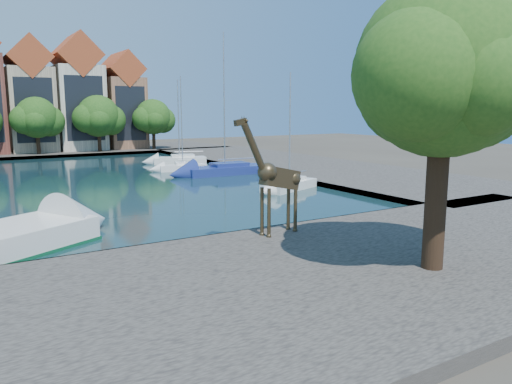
% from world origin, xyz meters
% --- Properties ---
extents(ground, '(160.00, 160.00, 0.00)m').
position_xyz_m(ground, '(0.00, 0.00, 0.00)').
color(ground, '#38332B').
rests_on(ground, ground).
extents(water_basin, '(38.00, 50.00, 0.08)m').
position_xyz_m(water_basin, '(0.00, 24.00, 0.04)').
color(water_basin, black).
rests_on(water_basin, ground).
extents(near_quay, '(50.00, 14.00, 0.50)m').
position_xyz_m(near_quay, '(0.00, -7.00, 0.25)').
color(near_quay, '#4E4A44').
rests_on(near_quay, ground).
extents(far_quay, '(60.00, 16.00, 0.50)m').
position_xyz_m(far_quay, '(0.00, 56.00, 0.25)').
color(far_quay, '#4E4A44').
rests_on(far_quay, ground).
extents(right_quay, '(14.00, 52.00, 0.50)m').
position_xyz_m(right_quay, '(25.00, 24.00, 0.25)').
color(right_quay, '#4E4A44').
rests_on(right_quay, ground).
extents(plane_tree, '(8.32, 6.40, 10.62)m').
position_xyz_m(plane_tree, '(7.62, -9.01, 7.67)').
color(plane_tree, '#332114').
rests_on(plane_tree, near_quay).
extents(townhouse_east_inner, '(5.94, 9.18, 15.79)m').
position_xyz_m(townhouse_east_inner, '(2.00, 55.99, 7.73)').
color(townhouse_east_inner, tan).
rests_on(townhouse_east_inner, far_quay).
extents(townhouse_east_mid, '(6.43, 9.18, 16.65)m').
position_xyz_m(townhouse_east_mid, '(8.50, 55.99, 8.10)').
color(townhouse_east_mid, beige).
rests_on(townhouse_east_mid, far_quay).
extents(townhouse_east_end, '(5.44, 9.18, 14.43)m').
position_xyz_m(townhouse_east_end, '(15.00, 55.99, 7.11)').
color(townhouse_east_end, '#8B5C42').
rests_on(townhouse_east_end, far_quay).
extents(far_tree_mid_east, '(7.02, 5.40, 7.52)m').
position_xyz_m(far_tree_mid_east, '(2.10, 50.49, 5.13)').
color(far_tree_mid_east, '#332114').
rests_on(far_tree_mid_east, far_quay).
extents(far_tree_east, '(7.54, 5.80, 7.84)m').
position_xyz_m(far_tree_east, '(10.11, 50.49, 5.24)').
color(far_tree_east, '#332114').
rests_on(far_tree_east, far_quay).
extents(far_tree_far_east, '(6.76, 5.20, 7.36)m').
position_xyz_m(far_tree_far_east, '(18.09, 50.49, 5.08)').
color(far_tree_far_east, '#332114').
rests_on(far_tree_far_east, far_quay).
extents(giraffe_statue, '(3.92, 1.08, 5.60)m').
position_xyz_m(giraffe_statue, '(5.24, -1.55, 3.25)').
color(giraffe_statue, '#3D311E').
rests_on(giraffe_statue, near_quay).
extents(sailboat_right_a, '(5.78, 3.83, 9.20)m').
position_xyz_m(sailboat_right_a, '(15.00, 11.13, 0.62)').
color(sailboat_right_a, silver).
rests_on(sailboat_right_a, water_basin).
extents(sailboat_right_b, '(8.14, 3.08, 13.55)m').
position_xyz_m(sailboat_right_b, '(15.00, 22.14, 0.70)').
color(sailboat_right_b, navy).
rests_on(sailboat_right_b, water_basin).
extents(sailboat_right_c, '(5.07, 2.62, 9.65)m').
position_xyz_m(sailboat_right_c, '(12.56, 26.96, 0.60)').
color(sailboat_right_c, white).
rests_on(sailboat_right_c, water_basin).
extents(sailboat_right_d, '(6.41, 3.73, 9.70)m').
position_xyz_m(sailboat_right_d, '(15.00, 33.62, 0.66)').
color(sailboat_right_d, silver).
rests_on(sailboat_right_d, water_basin).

